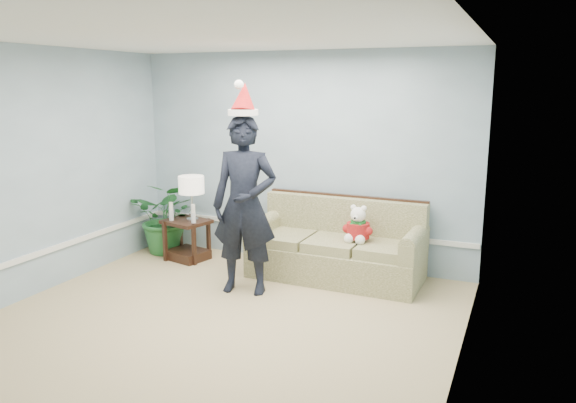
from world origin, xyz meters
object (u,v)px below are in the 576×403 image
at_px(sofa, 337,250).
at_px(man, 245,205).
at_px(houseplant, 167,217).
at_px(side_table, 187,244).
at_px(teddy_bear, 358,228).
at_px(table_lamp, 191,187).

relative_size(sofa, man, 1.04).
relative_size(sofa, houseplant, 2.05).
distance_m(side_table, houseplant, 0.53).
bearing_deg(teddy_bear, table_lamp, -175.79).
relative_size(side_table, teddy_bear, 1.49).
xyz_separation_m(table_lamp, teddy_bear, (2.23, 0.02, -0.33)).
bearing_deg(sofa, table_lamp, -175.38).
relative_size(sofa, table_lamp, 3.46).
xyz_separation_m(side_table, teddy_bear, (2.32, 0.03, 0.45)).
xyz_separation_m(side_table, man, (1.26, -0.74, 0.78)).
xyz_separation_m(sofa, man, (-0.79, -0.86, 0.65)).
relative_size(table_lamp, houseplant, 0.59).
xyz_separation_m(houseplant, teddy_bear, (2.74, -0.13, 0.16)).
bearing_deg(side_table, sofa, 3.37).
bearing_deg(man, side_table, 138.59).
xyz_separation_m(sofa, table_lamp, (-1.95, -0.12, 0.65)).
relative_size(man, teddy_bear, 4.53).
xyz_separation_m(man, teddy_bear, (1.07, 0.77, -0.33)).
bearing_deg(teddy_bear, man, -140.68).
height_order(sofa, teddy_bear, sofa).
height_order(sofa, table_lamp, table_lamp).
height_order(table_lamp, houseplant, table_lamp).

